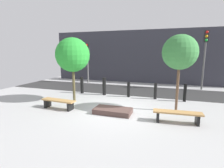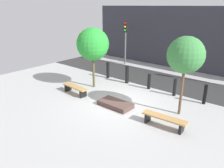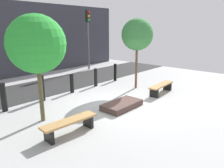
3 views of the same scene
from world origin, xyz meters
The scene contains 14 objects.
ground_plane centered at (0.00, 0.00, 0.00)m, with size 18.00×18.00×0.00m, color #ACACAC.
road_strip centered at (0.00, 4.36, 0.01)m, with size 18.00×3.08×0.01m, color #2E2E2E.
building_facade centered at (0.00, 7.86, 2.20)m, with size 16.20×0.50×4.41m, color #33333D.
bench_left centered at (-2.59, -0.58, 0.31)m, with size 1.69×0.51×0.43m.
bench_right centered at (2.59, -0.58, 0.31)m, with size 1.77×0.50×0.43m.
planter_bed centered at (0.00, -0.38, 0.11)m, with size 1.60×0.83×0.22m, color brown.
tree_behind_left_bench centered at (-2.59, 0.82, 2.45)m, with size 1.77×1.77×3.34m.
tree_behind_right_bench centered at (2.59, 0.82, 2.59)m, with size 1.49×1.49×3.34m.
bollard_far_left centered at (-3.06, 2.57, 0.52)m, with size 0.20×0.20×1.05m, color black.
bollard_left centered at (-1.53, 2.57, 0.53)m, with size 0.22×0.22×1.07m, color black.
bollard_center centered at (0.00, 2.57, 0.44)m, with size 0.18×0.18×0.87m, color black.
bollard_right centered at (1.53, 2.57, 0.46)m, with size 0.17×0.17×0.91m, color black.
bollard_far_right centered at (3.06, 2.57, 0.48)m, with size 0.16×0.16×0.96m, color black.
traffic_light_west centered at (-4.41, 6.19, 2.28)m, with size 0.28×0.27×3.29m.
Camera 2 is at (5.84, -7.53, 4.46)m, focal length 35.00 mm.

